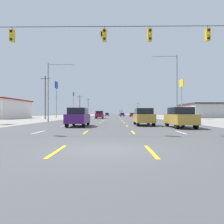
{
  "coord_description": "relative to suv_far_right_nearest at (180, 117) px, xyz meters",
  "views": [
    {
      "loc": [
        0.41,
        -8.06,
        1.43
      ],
      "look_at": [
        -0.61,
        64.03,
        1.79
      ],
      "focal_mm": 32.68,
      "sensor_mm": 36.0,
      "label": 1
    }
  ],
  "objects": [
    {
      "name": "ground_plane",
      "position": [
        -6.76,
        54.18,
        -1.03
      ],
      "size": [
        572.0,
        572.0,
        0.0
      ],
      "primitive_type": "plane",
      "color": "#4C4C4F"
    },
    {
      "name": "lot_apron_left",
      "position": [
        -31.51,
        54.18,
        -1.02
      ],
      "size": [
        28.0,
        440.0,
        0.01
      ],
      "primitive_type": "cube",
      "color": "gray",
      "rests_on": "ground"
    },
    {
      "name": "lot_apron_right",
      "position": [
        17.99,
        54.18,
        -1.02
      ],
      "size": [
        28.0,
        440.0,
        0.01
      ],
      "primitive_type": "cube",
      "color": "gray",
      "rests_on": "ground"
    },
    {
      "name": "lane_markings",
      "position": [
        -6.76,
        92.68,
        -1.02
      ],
      "size": [
        10.64,
        227.6,
        0.01
      ],
      "color": "white",
      "rests_on": "ground"
    },
    {
      "name": "signal_span_wire",
      "position": [
        -6.61,
        -4.67,
        4.27
      ],
      "size": [
        25.69,
        0.52,
        9.11
      ],
      "color": "brown",
      "rests_on": "ground"
    },
    {
      "name": "suv_far_right_nearest",
      "position": [
        0.0,
        0.0,
        0.0
      ],
      "size": [
        1.98,
        4.9,
        1.98
      ],
      "color": "#B28C33",
      "rests_on": "ground"
    },
    {
      "name": "suv_inner_left_near",
      "position": [
        -10.28,
        1.9,
        0.0
      ],
      "size": [
        1.98,
        4.9,
        1.98
      ],
      "color": "#4C196B",
      "rests_on": "ground"
    },
    {
      "name": "suv_inner_right_mid",
      "position": [
        -3.04,
        3.72,
        0.0
      ],
      "size": [
        1.98,
        4.9,
        1.98
      ],
      "color": "#B28C33",
      "rests_on": "ground"
    },
    {
      "name": "suv_inner_left_midfar",
      "position": [
        -10.29,
        32.53,
        0.0
      ],
      "size": [
        1.98,
        4.9,
        1.98
      ],
      "color": "maroon",
      "rests_on": "ground"
    },
    {
      "name": "sedan_far_right_far",
      "position": [
        0.11,
        38.3,
        -0.27
      ],
      "size": [
        1.8,
        4.5,
        1.46
      ],
      "color": "#4C196B",
      "rests_on": "ground"
    },
    {
      "name": "sedan_far_right_farther",
      "position": [
        0.04,
        55.41,
        -0.27
      ],
      "size": [
        1.8,
        4.5,
        1.46
      ],
      "color": "red",
      "rests_on": "ground"
    },
    {
      "name": "sedan_inner_right_farthest",
      "position": [
        -3.22,
        67.13,
        -0.27
      ],
      "size": [
        1.8,
        4.5,
        1.46
      ],
      "color": "#4C196B",
      "rests_on": "ground"
    },
    {
      "name": "hatchback_inner_left_distant_a",
      "position": [
        -10.18,
        80.61,
        -0.24
      ],
      "size": [
        1.72,
        3.9,
        1.54
      ],
      "color": "navy",
      "rests_on": "ground"
    },
    {
      "name": "box_truck_inner_right_distant_b",
      "position": [
        -3.06,
        93.38,
        0.81
      ],
      "size": [
        2.4,
        7.2,
        3.23
      ],
      "color": "silver",
      "rests_on": "ground"
    },
    {
      "name": "storefront_left_row_1",
      "position": [
        -35.56,
        33.03,
        1.5
      ],
      "size": [
        9.12,
        16.7,
        5.02
      ],
      "color": "silver",
      "rests_on": "ground"
    },
    {
      "name": "storefront_right_row_1",
      "position": [
        21.37,
        46.9,
        1.23
      ],
      "size": [
        11.22,
        17.68,
        4.48
      ],
      "color": "#B2B2B7",
      "rests_on": "ground"
    },
    {
      "name": "pole_sign_left_row_1",
      "position": [
        -23.22,
        38.53,
        7.03
      ],
      "size": [
        0.24,
        2.36,
        10.45
      ],
      "color": "gray",
      "rests_on": "ground"
    },
    {
      "name": "pole_sign_left_row_2",
      "position": [
        -22.25,
        58.12,
        5.88
      ],
      "size": [
        0.24,
        1.92,
        9.4
      ],
      "color": "gray",
      "rests_on": "ground"
    },
    {
      "name": "pole_sign_right_row_1",
      "position": [
        9.89,
        29.85,
        6.49
      ],
      "size": [
        0.24,
        2.7,
        9.59
      ],
      "color": "gray",
      "rests_on": "ground"
    },
    {
      "name": "streetlight_left_row_0",
      "position": [
        -16.44,
        12.17,
        4.46
      ],
      "size": [
        4.41,
        0.26,
        9.37
      ],
      "color": "gray",
      "rests_on": "ground"
    },
    {
      "name": "streetlight_right_row_0",
      "position": [
        2.99,
        12.17,
        5.06
      ],
      "size": [
        4.2,
        0.26,
        10.59
      ],
      "color": "gray",
      "rests_on": "ground"
    },
    {
      "name": "utility_pole_left_row_0",
      "position": [
        -22.05,
        25.72,
        4.07
      ],
      "size": [
        2.2,
        0.26,
        9.8
      ],
      "color": "brown",
      "rests_on": "ground"
    },
    {
      "name": "utility_pole_left_row_1",
      "position": [
        -20.04,
        59.28,
        3.34
      ],
      "size": [
        2.2,
        0.26,
        8.36
      ],
      "color": "brown",
      "rests_on": "ground"
    },
    {
      "name": "utility_pole_left_row_2",
      "position": [
        -20.23,
        85.61,
        3.73
      ],
      "size": [
        2.2,
        0.26,
        9.12
      ],
      "color": "brown",
      "rests_on": "ground"
    },
    {
      "name": "utility_pole_right_row_3",
      "position": [
        8.45,
        110.57,
        3.2
      ],
      "size": [
        2.2,
        0.26,
        8.08
      ],
      "color": "brown",
      "rests_on": "ground"
    }
  ]
}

